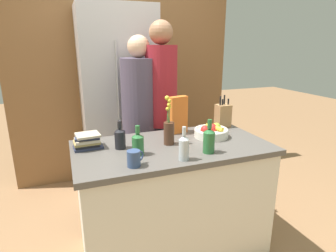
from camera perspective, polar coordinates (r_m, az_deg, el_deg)
ground_plane at (r=2.51m, az=0.82°, el=-23.24°), size 14.00×14.00×0.00m
kitchen_island at (r=2.26m, az=0.87°, el=-14.48°), size 1.43×0.75×0.89m
back_wall_wood at (r=3.45m, az=-8.77°, el=11.12°), size 2.63×0.12×2.60m
refrigerator at (r=3.12m, az=-9.99°, el=4.76°), size 0.77×0.63×1.98m
fruit_bowl at (r=2.25m, az=8.77°, el=-1.12°), size 0.27×0.27×0.11m
knife_block at (r=2.54m, az=11.09°, el=2.13°), size 0.12×0.10×0.28m
flower_vase at (r=2.05m, az=0.18°, el=-0.79°), size 0.08×0.08×0.36m
cereal_box at (r=2.31m, az=2.07°, el=2.27°), size 0.16×0.09×0.31m
coffee_mug at (r=1.71m, az=-6.89°, el=-6.55°), size 0.11×0.08×0.10m
book_stack at (r=2.07m, az=-16.09°, el=-2.99°), size 0.21×0.16×0.11m
bottle_oil at (r=1.88m, az=-6.13°, el=-3.52°), size 0.08×0.08×0.20m
bottle_vinegar at (r=1.91m, az=8.33°, el=-2.79°), size 0.08×0.08×0.23m
bottle_wine at (r=2.00m, az=-9.72°, el=-2.36°), size 0.08×0.08×0.20m
bottle_water at (r=1.78m, az=3.24°, el=-4.29°), size 0.07×0.07×0.22m
person_at_sink at (r=2.64m, az=-5.63°, el=1.83°), size 0.34×0.34×1.68m
person_in_blue at (r=2.62m, az=-1.33°, el=3.91°), size 0.29×0.29×1.80m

